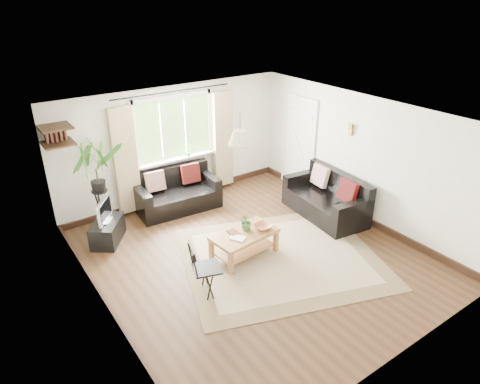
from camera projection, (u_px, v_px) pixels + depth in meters
floor at (254, 256)px, 7.23m from camera, size 5.50×5.50×0.00m
ceiling at (256, 118)px, 6.19m from camera, size 5.50×5.50×0.00m
wall_back at (174, 145)px, 8.74m from camera, size 5.00×0.02×2.40m
wall_front at (405, 282)px, 4.68m from camera, size 5.00×0.02×2.40m
wall_left at (97, 242)px, 5.42m from camera, size 0.02×5.50×2.40m
wall_right at (361, 159)px, 8.00m from camera, size 0.02×5.50×2.40m
rug at (281, 257)px, 7.18m from camera, size 3.90×3.62×0.02m
window at (174, 129)px, 8.56m from camera, size 2.50×0.16×2.16m
door at (298, 145)px, 9.33m from camera, size 0.06×0.96×2.06m
corner_shelf at (57, 135)px, 7.09m from camera, size 0.50×0.50×0.34m
pendant_lamp at (240, 134)px, 6.64m from camera, size 0.36×0.36×0.54m
wall_sconce at (350, 128)px, 7.95m from camera, size 0.12×0.12×0.28m
sofa_back at (177, 191)px, 8.62m from camera, size 1.70×0.94×0.77m
sofa_right at (325, 197)px, 8.35m from camera, size 1.80×1.04×0.81m
coffee_table at (244, 244)px, 7.16m from camera, size 1.16×0.71×0.45m
table_plant at (247, 222)px, 7.08m from camera, size 0.32×0.30×0.30m
bowl at (263, 227)px, 7.16m from camera, size 0.32×0.32×0.07m
book_a at (235, 241)px, 6.82m from camera, size 0.27×0.30×0.02m
book_b at (229, 234)px, 7.00m from camera, size 0.16×0.21×0.02m
tv_stand at (108, 231)px, 7.58m from camera, size 0.79×0.86×0.41m
tv at (104, 210)px, 7.39m from camera, size 0.50×0.58×0.44m
palm_stand at (99, 187)px, 7.70m from camera, size 0.71×0.71×1.71m
folding_chair at (207, 269)px, 6.20m from camera, size 0.55×0.55×0.84m
sill_plant at (188, 150)px, 8.84m from camera, size 0.14×0.10×0.27m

